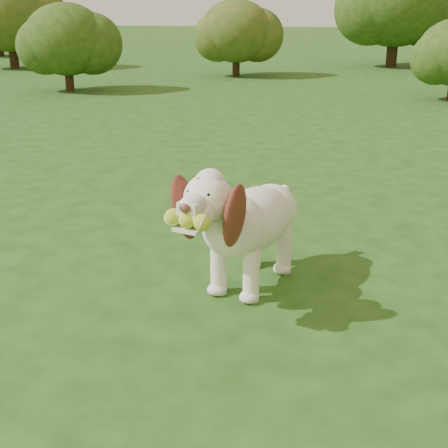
# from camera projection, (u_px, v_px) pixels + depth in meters

# --- Properties ---
(ground) EXTENTS (80.00, 80.00, 0.00)m
(ground) POSITION_uv_depth(u_px,v_px,m) (342.00, 255.00, 3.64)
(ground) COLOR #1E4012
(ground) RESTS_ON ground
(dog) EXTENTS (0.59, 1.08, 0.71)m
(dog) POSITION_uv_depth(u_px,v_px,m) (245.00, 219.00, 3.10)
(dog) COLOR white
(dog) RESTS_ON ground
(shrub_a) EXTENTS (1.38, 1.38, 1.43)m
(shrub_a) POSITION_uv_depth(u_px,v_px,m) (66.00, 39.00, 10.28)
(shrub_a) COLOR #382314
(shrub_a) RESTS_ON ground
(shrub_i) EXTENTS (2.41, 2.41, 2.49)m
(shrub_i) POSITION_uv_depth(u_px,v_px,m) (396.00, 1.00, 14.18)
(shrub_i) COLOR #382314
(shrub_i) RESTS_ON ground
(shrub_b) EXTENTS (1.45, 1.45, 1.50)m
(shrub_b) POSITION_uv_depth(u_px,v_px,m) (236.00, 31.00, 12.44)
(shrub_b) COLOR #382314
(shrub_b) RESTS_ON ground
(shrub_e) EXTENTS (1.96, 1.96, 2.03)m
(shrub_e) POSITION_uv_depth(u_px,v_px,m) (9.00, 14.00, 13.90)
(shrub_e) COLOR #382314
(shrub_e) RESTS_ON ground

